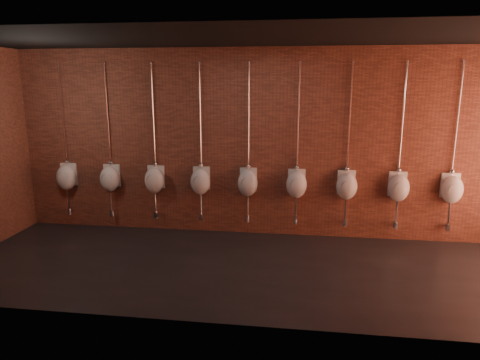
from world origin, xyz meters
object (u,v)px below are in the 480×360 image
object	(u,v)px
urinal_1	(110,178)
urinal_2	(154,179)
urinal_0	(66,177)
urinal_4	(248,182)
urinal_8	(452,189)
urinal_7	(398,187)
urinal_6	(347,185)
urinal_3	(200,181)
urinal_5	(296,184)

from	to	relation	value
urinal_1	urinal_2	bearing A→B (deg)	0.00
urinal_0	urinal_4	xyz separation A→B (m)	(3.33, 0.00, 0.00)
urinal_0	urinal_8	distance (m)	6.65
urinal_0	urinal_7	size ratio (longest dim) A/B	1.00
urinal_0	urinal_4	world-z (taller)	same
urinal_6	urinal_7	xyz separation A→B (m)	(0.83, 0.00, 0.00)
urinal_0	urinal_8	xyz separation A→B (m)	(6.65, 0.00, 0.00)
urinal_1	urinal_7	xyz separation A→B (m)	(4.99, 0.00, 0.00)
urinal_4	urinal_8	size ratio (longest dim) A/B	1.00
urinal_1	urinal_3	world-z (taller)	same
urinal_5	urinal_8	bearing A→B (deg)	0.00
urinal_2	urinal_3	world-z (taller)	same
urinal_3	urinal_6	xyz separation A→B (m)	(2.50, 0.00, 0.00)
urinal_2	urinal_3	size ratio (longest dim) A/B	1.00
urinal_0	urinal_5	size ratio (longest dim) A/B	1.00
urinal_2	urinal_8	bearing A→B (deg)	0.00
urinal_1	urinal_8	distance (m)	5.82
urinal_1	urinal_3	size ratio (longest dim) A/B	1.00
urinal_0	urinal_2	size ratio (longest dim) A/B	1.00
urinal_5	urinal_2	bearing A→B (deg)	180.00
urinal_0	urinal_3	world-z (taller)	same
urinal_5	urinal_0	bearing A→B (deg)	180.00
urinal_1	urinal_7	size ratio (longest dim) A/B	1.00
urinal_3	urinal_5	world-z (taller)	same
urinal_7	urinal_0	bearing A→B (deg)	180.00
urinal_5	urinal_8	xyz separation A→B (m)	(2.50, 0.00, 0.00)
urinal_0	urinal_4	bearing A→B (deg)	0.00
urinal_7	urinal_8	bearing A→B (deg)	0.00
urinal_4	urinal_5	world-z (taller)	same
urinal_4	urinal_0	bearing A→B (deg)	180.00
urinal_6	urinal_7	world-z (taller)	same
urinal_5	urinal_7	size ratio (longest dim) A/B	1.00
urinal_2	urinal_6	bearing A→B (deg)	0.00
urinal_1	urinal_5	distance (m)	3.33
urinal_2	urinal_8	xyz separation A→B (m)	(4.99, 0.00, 0.00)
urinal_1	urinal_0	bearing A→B (deg)	180.00
urinal_2	urinal_5	distance (m)	2.50
urinal_0	urinal_5	world-z (taller)	same
urinal_2	urinal_5	bearing A→B (deg)	0.00
urinal_4	urinal_7	xyz separation A→B (m)	(2.50, 0.00, 0.00)
urinal_0	urinal_3	bearing A→B (deg)	0.00
urinal_2	urinal_1	bearing A→B (deg)	180.00
urinal_0	urinal_5	distance (m)	4.16
urinal_6	urinal_7	bearing A→B (deg)	0.00
urinal_1	urinal_6	world-z (taller)	same
urinal_7	urinal_8	world-z (taller)	same
urinal_1	urinal_5	size ratio (longest dim) A/B	1.00
urinal_4	urinal_8	distance (m)	3.33
urinal_2	urinal_8	distance (m)	4.99
urinal_3	urinal_7	world-z (taller)	same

